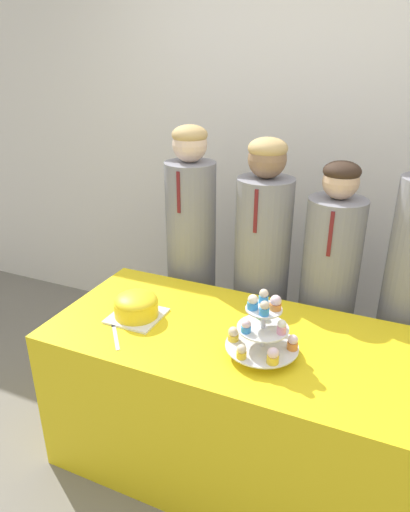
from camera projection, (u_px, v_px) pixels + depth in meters
The scene contains 9 objects.
wall_back at pixel (314, 147), 2.74m from camera, with size 9.00×0.06×2.70m.
table at pixel (241, 404), 2.12m from camera, with size 1.72×0.77×0.74m.
round_cake at pixel (136, 305), 2.09m from camera, with size 0.23×0.23×0.12m.
cake_knife at pixel (114, 328), 2.03m from camera, with size 0.18×0.21×0.01m.
cupcake_stand at pixel (263, 329), 1.80m from camera, with size 0.30×0.30×0.27m.
student_0 at pixel (191, 265), 2.66m from camera, with size 0.28×0.29×1.53m.
student_1 at pixel (261, 281), 2.51m from camera, with size 0.30×0.30×1.49m.
student_2 at pixel (326, 302), 2.40m from camera, with size 0.29×0.29×1.41m.
student_3 at pixel (410, 301), 2.22m from camera, with size 0.28×0.28×1.57m.
Camera 1 is at (0.52, -1.21, 1.85)m, focal length 32.00 mm.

